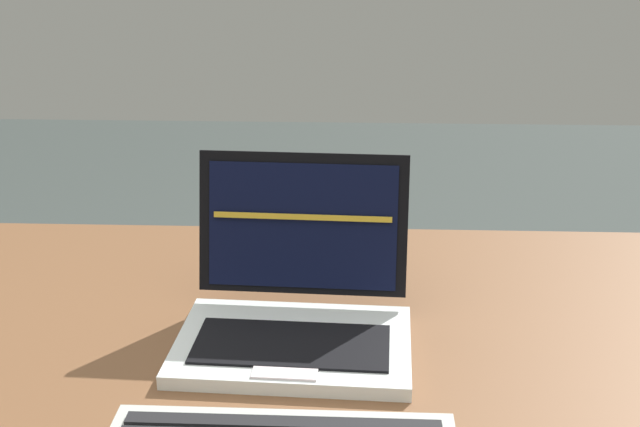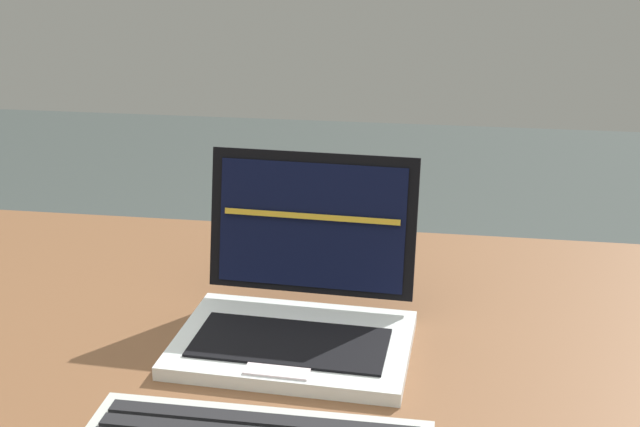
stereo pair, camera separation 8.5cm
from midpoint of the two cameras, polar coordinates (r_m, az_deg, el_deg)
The scene contains 2 objects.
desk at distance 0.99m, azimuth -5.25°, elevation -14.04°, with size 1.33×0.68×0.75m.
laptop_front at distance 0.92m, azimuth -4.31°, elevation -6.52°, with size 0.26×0.23×0.19m.
Camera 1 is at (0.08, -0.82, 1.21)m, focal length 46.44 mm.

